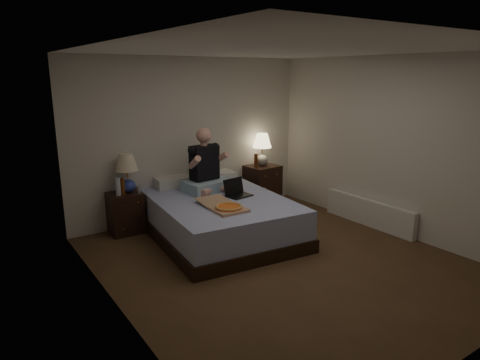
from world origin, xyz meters
TOP-DOWN VIEW (x-y plane):
  - floor at (0.00, 0.00)m, footprint 4.00×4.50m
  - ceiling at (0.00, 0.00)m, footprint 4.00×4.50m
  - wall_back at (0.00, 2.25)m, footprint 4.00×0.00m
  - wall_left at (-2.00, 0.00)m, footprint 0.00×4.50m
  - wall_right at (2.00, 0.00)m, footprint 0.00×4.50m
  - bed at (-0.18, 1.16)m, footprint 1.90×2.40m
  - nightstand_left at (-1.21, 2.05)m, footprint 0.47×0.42m
  - nightstand_right at (1.25, 2.05)m, footprint 0.57×0.52m
  - lamp_left at (-1.15, 2.05)m, footprint 0.38×0.38m
  - lamp_right at (1.24, 2.05)m, footprint 0.34×0.34m
  - water_bottle at (-1.32, 1.97)m, footprint 0.07×0.07m
  - soda_can at (-1.04, 1.94)m, footprint 0.07×0.07m
  - beer_bottle_left at (-1.25, 1.99)m, footprint 0.06×0.06m
  - beer_bottle_right at (1.08, 2.01)m, footprint 0.06×0.06m
  - person at (-0.12, 1.59)m, footprint 0.71×0.59m
  - laptop at (0.11, 1.08)m, footprint 0.38×0.33m
  - pizza_box at (-0.37, 0.61)m, footprint 0.42×0.77m
  - radiator at (1.93, 0.27)m, footprint 0.10×1.60m

SIDE VIEW (x-z plane):
  - floor at x=0.00m, z-range 0.00..0.00m
  - radiator at x=1.93m, z-range 0.00..0.40m
  - bed at x=-0.18m, z-range 0.00..0.56m
  - nightstand_left at x=-1.21m, z-range 0.00..0.59m
  - nightstand_right at x=1.25m, z-range 0.00..0.69m
  - pizza_box at x=-0.37m, z-range 0.56..0.64m
  - soda_can at x=-1.04m, z-range 0.59..0.69m
  - laptop at x=0.11m, z-range 0.56..0.80m
  - beer_bottle_left at x=-1.25m, z-range 0.59..0.82m
  - water_bottle at x=-1.32m, z-range 0.59..0.84m
  - beer_bottle_right at x=1.08m, z-range 0.69..0.92m
  - lamp_left at x=-1.15m, z-range 0.59..1.15m
  - lamp_right at x=1.24m, z-range 0.69..1.25m
  - person at x=-0.12m, z-range 0.56..1.49m
  - wall_back at x=0.00m, z-range 0.00..2.50m
  - wall_left at x=-2.00m, z-range 0.00..2.50m
  - wall_right at x=2.00m, z-range 0.00..2.50m
  - ceiling at x=0.00m, z-range 2.50..2.50m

